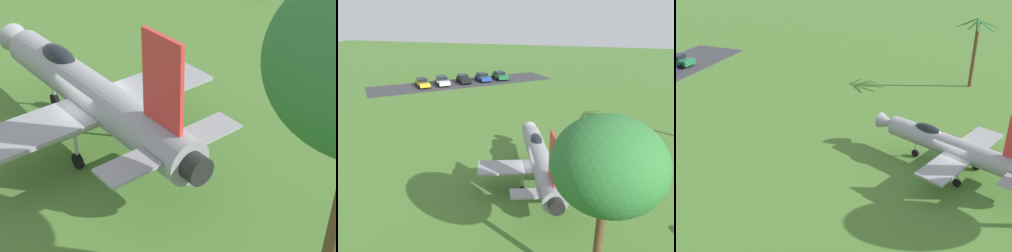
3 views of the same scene
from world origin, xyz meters
The scene contains 3 objects.
ground_plane centered at (0.00, 0.00, 0.00)m, with size 200.00×200.00×0.00m, color #47722D.
display_jet centered at (0.32, 0.10, 2.10)m, with size 12.76×9.45×5.77m.
info_plaque centered at (2.83, -4.82, 0.85)m, with size 0.48×0.65×1.14m.
Camera 1 is at (-16.52, 3.37, 11.35)m, focal length 54.69 mm.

